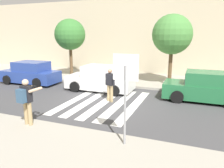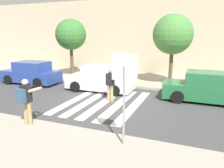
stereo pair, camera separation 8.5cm
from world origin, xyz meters
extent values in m
plane|color=#424244|center=(0.00, 0.00, 0.00)|extent=(120.00, 120.00, 0.00)
cube|color=#9E998C|center=(0.00, 6.00, 0.07)|extent=(60.00, 4.80, 0.14)
cube|color=beige|center=(0.00, 10.40, 3.15)|extent=(56.00, 4.00, 6.29)
cube|color=silver|center=(-1.60, 0.20, 0.00)|extent=(0.44, 5.20, 0.01)
cube|color=silver|center=(-0.80, 0.20, 0.00)|extent=(0.44, 5.20, 0.01)
cube|color=silver|center=(0.00, 0.20, 0.00)|extent=(0.44, 5.20, 0.01)
cube|color=silver|center=(0.80, 0.20, 0.00)|extent=(0.44, 5.20, 0.01)
cube|color=silver|center=(1.60, 0.20, 0.00)|extent=(0.44, 5.20, 0.01)
cylinder|color=gray|center=(2.41, -3.79, 1.35)|extent=(0.07, 0.07, 2.42)
cube|color=white|center=(2.41, -3.78, 2.51)|extent=(0.76, 0.03, 0.76)
cube|color=red|center=(2.41, -3.76, 2.51)|extent=(0.66, 0.02, 0.66)
cylinder|color=tan|center=(-1.47, -3.67, 0.58)|extent=(0.15, 0.15, 0.88)
cylinder|color=tan|center=(-1.27, -3.69, 0.58)|extent=(0.15, 0.15, 0.88)
cube|color=black|center=(-1.37, -3.68, 1.32)|extent=(0.40, 0.27, 0.60)
sphere|color=beige|center=(-1.37, -3.68, 1.75)|extent=(0.23, 0.23, 0.23)
cylinder|color=beige|center=(-1.59, -3.44, 1.46)|extent=(0.15, 0.59, 0.10)
cylinder|color=beige|center=(-1.11, -3.49, 1.46)|extent=(0.15, 0.59, 0.10)
cube|color=black|center=(-1.33, -3.29, 1.49)|extent=(0.15, 0.11, 0.10)
cube|color=#335170|center=(-1.39, -3.91, 1.30)|extent=(0.34, 0.23, 0.48)
cylinder|color=tan|center=(0.15, 0.45, 0.44)|extent=(0.15, 0.15, 0.88)
cylinder|color=tan|center=(0.35, 0.39, 0.44)|extent=(0.15, 0.15, 0.88)
cube|color=black|center=(0.25, 0.42, 1.18)|extent=(0.43, 0.33, 0.60)
sphere|color=#A37556|center=(0.25, 0.42, 1.61)|extent=(0.23, 0.23, 0.23)
cylinder|color=black|center=(0.02, 0.48, 1.16)|extent=(0.10, 0.10, 0.58)
cylinder|color=black|center=(0.48, 0.35, 1.16)|extent=(0.10, 0.10, 0.58)
cube|color=#284293|center=(-6.55, 2.30, 0.53)|extent=(4.10, 1.70, 0.76)
cube|color=#284293|center=(-6.40, 2.30, 1.23)|extent=(2.20, 1.56, 0.64)
cube|color=slate|center=(-7.47, 2.30, 1.23)|extent=(0.10, 1.50, 0.54)
cube|color=slate|center=(-5.43, 2.30, 1.23)|extent=(0.10, 1.50, 0.51)
cylinder|color=black|center=(-7.82, 1.45, 0.32)|extent=(0.64, 0.22, 0.64)
cylinder|color=black|center=(-7.82, 3.15, 0.32)|extent=(0.64, 0.22, 0.64)
cylinder|color=black|center=(-5.28, 1.45, 0.32)|extent=(0.64, 0.22, 0.64)
cylinder|color=black|center=(-5.28, 3.15, 0.32)|extent=(0.64, 0.22, 0.64)
cube|color=white|center=(-1.17, 2.30, 0.53)|extent=(4.10, 1.70, 0.76)
cube|color=white|center=(-1.02, 2.30, 1.23)|extent=(2.20, 1.56, 0.64)
cube|color=slate|center=(-2.09, 2.30, 1.23)|extent=(0.10, 1.50, 0.54)
cube|color=slate|center=(-0.05, 2.30, 1.23)|extent=(0.10, 1.50, 0.51)
cylinder|color=black|center=(-2.44, 1.45, 0.32)|extent=(0.64, 0.22, 0.64)
cylinder|color=black|center=(-2.44, 3.15, 0.32)|extent=(0.64, 0.22, 0.64)
cylinder|color=black|center=(0.10, 1.45, 0.32)|extent=(0.64, 0.22, 0.64)
cylinder|color=black|center=(0.10, 3.15, 0.32)|extent=(0.64, 0.22, 0.64)
cube|color=#236B3D|center=(4.77, 2.30, 0.53)|extent=(4.10, 1.70, 0.76)
cube|color=#236B3D|center=(4.92, 2.30, 1.23)|extent=(2.20, 1.56, 0.64)
cube|color=slate|center=(3.85, 2.30, 1.23)|extent=(0.10, 1.50, 0.54)
cylinder|color=black|center=(3.50, 1.45, 0.32)|extent=(0.64, 0.22, 0.64)
cylinder|color=black|center=(3.50, 3.15, 0.32)|extent=(0.64, 0.22, 0.64)
cylinder|color=brown|center=(-4.84, 4.97, 1.41)|extent=(0.24, 0.24, 2.53)
sphere|color=#387533|center=(-4.84, 4.97, 3.37)|extent=(2.33, 2.33, 2.33)
cylinder|color=brown|center=(2.70, 4.76, 1.39)|extent=(0.24, 0.24, 2.50)
sphere|color=#47843D|center=(2.70, 4.76, 3.39)|extent=(2.50, 2.50, 2.50)
camera|label=1|loc=(4.28, -9.63, 3.45)|focal=35.00mm
camera|label=2|loc=(4.36, -9.60, 3.45)|focal=35.00mm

